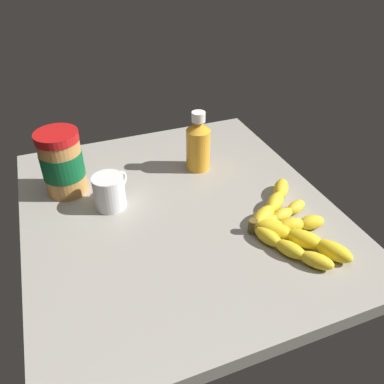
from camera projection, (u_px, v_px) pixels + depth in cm
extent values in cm
cube|color=gray|center=(178.00, 214.00, 92.89)|extent=(79.37, 70.75, 3.59)
ellipsoid|color=yellow|center=(268.00, 237.00, 81.39)|extent=(7.52, 5.25, 3.07)
ellipsoid|color=yellow|center=(290.00, 249.00, 78.30)|extent=(7.50, 6.07, 3.07)
ellipsoid|color=yellow|center=(317.00, 260.00, 75.78)|extent=(7.27, 6.73, 3.07)
ellipsoid|color=yellow|center=(274.00, 230.00, 82.56)|extent=(7.88, 8.34, 3.63)
ellipsoid|color=yellow|center=(304.00, 239.00, 80.44)|extent=(8.40, 7.78, 3.63)
ellipsoid|color=yellow|center=(334.00, 251.00, 77.52)|extent=(8.65, 6.97, 3.63)
ellipsoid|color=yellow|center=(270.00, 226.00, 84.05)|extent=(4.95, 6.59, 3.20)
ellipsoid|color=yellow|center=(291.00, 225.00, 84.38)|extent=(4.47, 6.45, 3.20)
ellipsoid|color=yellow|center=(311.00, 222.00, 85.08)|extent=(3.94, 6.24, 3.20)
ellipsoid|color=yellow|center=(267.00, 222.00, 85.54)|extent=(3.55, 6.11, 2.82)
ellipsoid|color=yellow|center=(282.00, 215.00, 87.51)|extent=(4.10, 6.29, 2.82)
ellipsoid|color=yellow|center=(296.00, 207.00, 89.81)|extent=(4.60, 6.40, 2.82)
ellipsoid|color=yellow|center=(264.00, 216.00, 86.71)|extent=(6.76, 8.31, 3.48)
ellipsoid|color=yellow|center=(275.00, 202.00, 90.76)|extent=(7.52, 8.06, 3.48)
ellipsoid|color=yellow|center=(281.00, 189.00, 95.23)|extent=(8.04, 7.54, 3.48)
cylinder|color=brown|center=(253.00, 226.00, 83.83)|extent=(2.00, 2.00, 3.00)
cylinder|color=#BF8442|center=(63.00, 166.00, 93.58)|extent=(9.88, 9.88, 14.17)
cylinder|color=#0F592D|center=(62.00, 164.00, 93.16)|extent=(10.08, 10.08, 6.38)
cylinder|color=#B71414|center=(56.00, 136.00, 88.84)|extent=(10.18, 10.18, 2.05)
cylinder|color=orange|center=(198.00, 149.00, 103.25)|extent=(6.44, 6.44, 11.29)
cone|color=orange|center=(198.00, 126.00, 99.21)|extent=(6.44, 6.44, 2.55)
cylinder|color=white|center=(198.00, 117.00, 97.73)|extent=(3.55, 3.55, 2.50)
cylinder|color=silver|center=(109.00, 192.00, 90.10)|extent=(7.34, 7.34, 8.17)
torus|color=silver|center=(121.00, 180.00, 93.46)|extent=(3.92, 3.99, 4.60)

